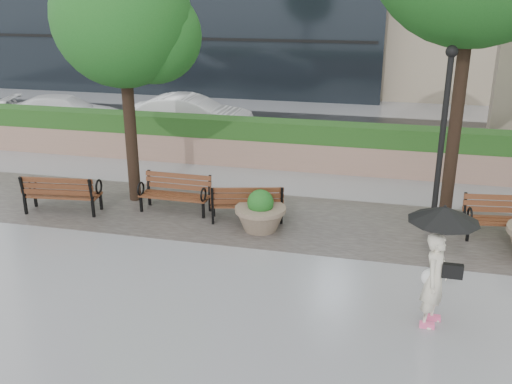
% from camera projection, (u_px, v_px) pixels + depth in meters
% --- Properties ---
extents(ground, '(100.00, 100.00, 0.00)m').
position_uv_depth(ground, '(285.00, 288.00, 9.88)').
color(ground, gray).
rests_on(ground, ground).
extents(cobble_strip, '(28.00, 3.20, 0.01)m').
position_uv_depth(cobble_strip, '(310.00, 223.00, 12.62)').
color(cobble_strip, '#383330').
rests_on(cobble_strip, ground).
extents(hedge_wall, '(24.00, 0.80, 1.35)m').
position_uv_depth(hedge_wall, '(332.00, 147.00, 16.06)').
color(hedge_wall, '#967161').
rests_on(hedge_wall, ground).
extents(asphalt_street, '(40.00, 7.00, 0.00)m').
position_uv_depth(asphalt_street, '(344.00, 136.00, 19.94)').
color(asphalt_street, black).
rests_on(asphalt_street, ground).
extents(bench_0, '(1.77, 0.88, 0.91)m').
position_uv_depth(bench_0, '(63.00, 201.00, 13.14)').
color(bench_0, brown).
rests_on(bench_0, ground).
extents(bench_1, '(1.63, 0.68, 0.86)m').
position_uv_depth(bench_1, '(176.00, 201.00, 13.18)').
color(bench_1, brown).
rests_on(bench_1, ground).
extents(bench_2, '(1.69, 1.01, 0.85)m').
position_uv_depth(bench_2, '(247.00, 210.00, 12.67)').
color(bench_2, brown).
rests_on(bench_2, ground).
extents(bench_3, '(1.70, 0.86, 0.88)m').
position_uv_depth(bench_3, '(504.00, 227.00, 11.76)').
color(bench_3, brown).
rests_on(bench_3, ground).
extents(planter_left, '(1.09, 1.09, 0.91)m').
position_uv_depth(planter_left, '(260.00, 215.00, 12.13)').
color(planter_left, '#7F6B56').
rests_on(planter_left, ground).
extents(lamppost, '(0.28, 0.28, 3.87)m').
position_uv_depth(lamppost, '(440.00, 154.00, 11.65)').
color(lamppost, black).
rests_on(lamppost, ground).
extents(tree_0, '(3.24, 3.10, 5.85)m').
position_uv_depth(tree_0, '(130.00, 23.00, 12.65)').
color(tree_0, black).
rests_on(tree_0, ground).
extents(car_left, '(4.50, 2.68, 1.22)m').
position_uv_depth(car_left, '(66.00, 112.00, 20.87)').
color(car_left, white).
rests_on(car_left, ground).
extents(car_right, '(4.45, 1.84, 1.43)m').
position_uv_depth(car_right, '(190.00, 116.00, 19.73)').
color(car_right, white).
rests_on(car_right, ground).
extents(pedestrian, '(1.05, 1.05, 1.93)m').
position_uv_depth(pedestrian, '(439.00, 254.00, 8.47)').
color(pedestrian, beige).
rests_on(pedestrian, ground).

